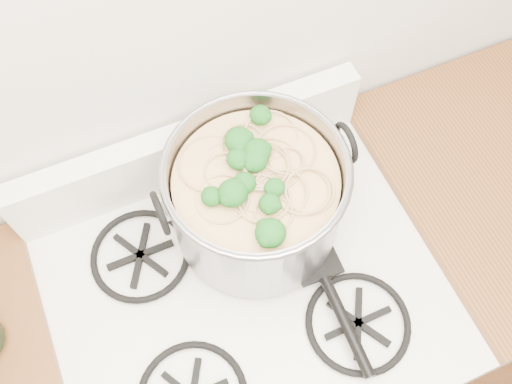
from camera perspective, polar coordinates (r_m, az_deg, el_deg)
name	(u,v)px	position (r m, az deg, el deg)	size (l,w,h in m)	color
gas_range	(249,344)	(1.60, -0.66, -15.00)	(0.76, 0.66, 0.92)	white
stock_pot	(256,198)	(1.09, 0.00, -0.60)	(0.37, 0.34, 0.23)	gray
spatula	(313,254)	(1.15, 5.74, -6.16)	(0.29, 0.31, 0.02)	black
glass_bowl	(263,146)	(1.26, 0.73, 4.57)	(0.10, 0.10, 0.02)	white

